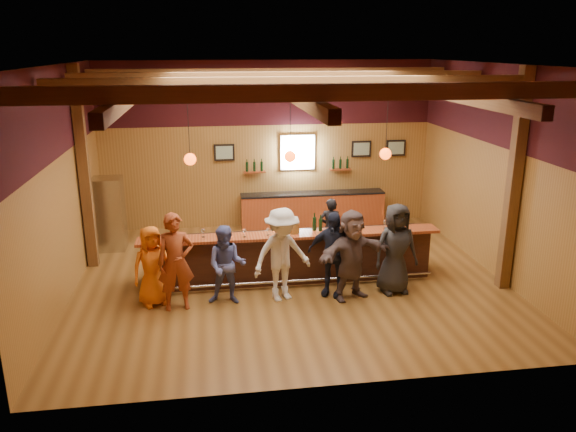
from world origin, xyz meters
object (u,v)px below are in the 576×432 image
at_px(ice_bucket, 294,228).
at_px(customer_navy, 333,254).
at_px(back_bar_cabinet, 313,209).
at_px(stainless_fridge, 109,214).
at_px(customer_brown, 352,255).
at_px(customer_redvest, 176,262).
at_px(customer_denim, 227,265).
at_px(bar_counter, 290,255).
at_px(bottle_a, 314,223).
at_px(bartender, 330,229).
at_px(customer_white, 282,255).
at_px(customer_dark, 396,249).
at_px(customer_orange, 152,266).

bearing_deg(ice_bucket, customer_navy, -46.66).
distance_m(back_bar_cabinet, ice_bucket, 4.11).
xyz_separation_m(stainless_fridge, customer_brown, (5.16, -3.66, 0.01)).
height_order(customer_redvest, customer_denim, customer_redvest).
xyz_separation_m(bar_counter, bottle_a, (0.50, -0.17, 0.74)).
relative_size(customer_navy, bartender, 1.19).
height_order(back_bar_cabinet, customer_redvest, customer_redvest).
bearing_deg(customer_brown, stainless_fridge, 123.39).
xyz_separation_m(stainless_fridge, customer_navy, (4.83, -3.46, -0.02)).
bearing_deg(customer_white, back_bar_cabinet, 52.03).
relative_size(customer_brown, ice_bucket, 7.95).
height_order(bar_counter, customer_dark, customer_dark).
height_order(back_bar_cabinet, customer_brown, customer_brown).
xyz_separation_m(bartender, bottle_a, (-0.62, -1.18, 0.52)).
xyz_separation_m(bar_counter, bartender, (1.12, 1.01, 0.21)).
bearing_deg(customer_navy, back_bar_cabinet, 113.24).
height_order(customer_denim, bottle_a, customer_denim).
distance_m(customer_denim, customer_brown, 2.45).
bearing_deg(back_bar_cabinet, customer_navy, -95.89).
height_order(customer_brown, customer_dark, customer_dark).
xyz_separation_m(stainless_fridge, customer_white, (3.80, -3.53, 0.04)).
bearing_deg(stainless_fridge, back_bar_cabinet, 11.93).
bearing_deg(bottle_a, bartender, 62.32).
bearing_deg(customer_denim, customer_white, 10.53).
distance_m(bar_counter, customer_orange, 2.98).
distance_m(bar_counter, customer_denim, 1.79).
distance_m(bar_counter, back_bar_cabinet, 3.76).
bearing_deg(customer_navy, customer_denim, -148.46).
xyz_separation_m(ice_bucket, bottle_a, (0.45, 0.14, 0.03)).
distance_m(customer_brown, ice_bucket, 1.38).
relative_size(customer_denim, ice_bucket, 6.87).
bearing_deg(stainless_fridge, customer_white, -42.94).
bearing_deg(bar_counter, bottle_a, -18.82).
relative_size(customer_orange, ice_bucket, 6.91).
relative_size(bartender, ice_bucket, 6.39).
xyz_separation_m(customer_brown, customer_dark, (0.95, 0.15, 0.02)).
xyz_separation_m(customer_denim, customer_navy, (2.11, 0.09, 0.09)).
distance_m(customer_brown, bartender, 2.22).
bearing_deg(ice_bucket, customer_redvest, -159.86).
bearing_deg(bar_counter, customer_denim, -141.91).
bearing_deg(bar_counter, customer_redvest, -153.22).
height_order(bar_counter, customer_denim, customer_denim).
distance_m(customer_dark, bottle_a, 1.77).
xyz_separation_m(customer_redvest, customer_brown, (3.40, -0.02, -0.04)).
height_order(customer_navy, customer_brown, customer_brown).
distance_m(customer_orange, customer_denim, 1.43).
xyz_separation_m(customer_redvest, customer_denim, (0.95, 0.09, -0.16)).
bearing_deg(bartender, customer_redvest, 43.86).
bearing_deg(customer_orange, customer_redvest, -52.37).
bearing_deg(bar_counter, customer_brown, -49.00).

